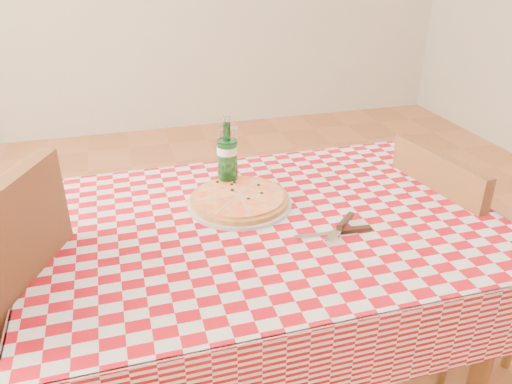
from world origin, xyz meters
TOP-DOWN VIEW (x-y plane):
  - dining_table at (0.00, 0.00)m, footprint 1.20×0.80m
  - tablecloth at (0.00, 0.00)m, footprint 1.30×0.90m
  - chair_near at (0.67, 0.05)m, footprint 0.44×0.44m
  - pizza_plate at (-0.06, 0.11)m, footprint 0.31×0.31m
  - water_bottle at (-0.06, 0.23)m, footprint 0.07×0.07m
  - wine_glass at (-0.03, 0.33)m, footprint 0.08×0.08m
  - cutlery at (0.16, -0.13)m, footprint 0.28×0.26m

SIDE VIEW (x-z plane):
  - chair_near at x=0.67m, z-range 0.06..0.94m
  - dining_table at x=0.00m, z-range 0.28..1.03m
  - tablecloth at x=0.00m, z-range 0.75..0.76m
  - cutlery at x=0.16m, z-range 0.76..0.78m
  - pizza_plate at x=-0.06m, z-range 0.76..0.80m
  - wine_glass at x=-0.03m, z-range 0.76..0.92m
  - water_bottle at x=-0.06m, z-range 0.76..0.99m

